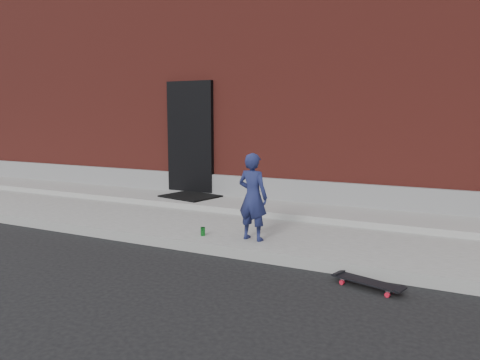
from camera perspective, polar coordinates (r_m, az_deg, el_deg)
The scene contains 8 objects.
ground at distance 6.10m, azimuth -0.14°, elevation -9.67°, with size 80.00×80.00×0.00m, color black.
sidewalk at distance 7.40m, azimuth 5.11°, elevation -5.93°, with size 20.00×3.00×0.15m, color slate.
apron at distance 8.19m, azimuth 7.43°, elevation -3.70°, with size 20.00×1.20×0.10m, color gray.
building at distance 12.48m, azimuth 14.69°, elevation 10.68°, with size 20.00×8.10×5.00m.
child at distance 6.33m, azimuth 1.57°, elevation -2.06°, with size 0.43×0.29×1.19m, color #1C224F.
skateboard at distance 5.29m, azimuth 15.31°, elevation -11.93°, with size 0.79×0.40×0.09m.
soda_can at distance 6.66m, azimuth -4.55°, elevation -6.27°, with size 0.07×0.07×0.12m, color #177625.
doormat at distance 9.22m, azimuth -6.07°, elevation -1.97°, with size 1.01×0.81×0.03m, color black.
Camera 1 is at (2.61, -5.19, 1.84)m, focal length 35.00 mm.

